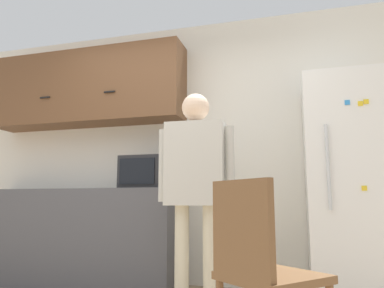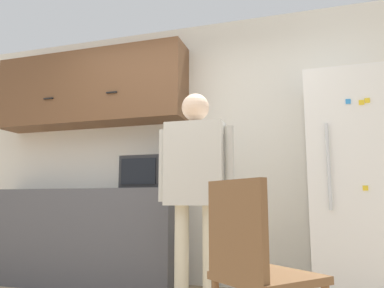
{
  "view_description": "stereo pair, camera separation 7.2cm",
  "coord_description": "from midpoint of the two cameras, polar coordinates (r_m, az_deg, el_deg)",
  "views": [
    {
      "loc": [
        1.09,
        -1.84,
        0.8
      ],
      "look_at": [
        0.28,
        1.01,
        1.27
      ],
      "focal_mm": 35.0,
      "sensor_mm": 36.0,
      "label": 1
    },
    {
      "loc": [
        1.15,
        -1.82,
        0.8
      ],
      "look_at": [
        0.28,
        1.01,
        1.27
      ],
      "focal_mm": 35.0,
      "sensor_mm": 36.0,
      "label": 2
    }
  ],
  "objects": [
    {
      "name": "microwave",
      "position": [
        3.65,
        -7.09,
        -4.35
      ],
      "size": [
        0.49,
        0.4,
        0.31
      ],
      "color": "#232326",
      "rests_on": "counter"
    },
    {
      "name": "person",
      "position": [
        2.91,
        -0.14,
        -4.69
      ],
      "size": [
        0.61,
        0.23,
        1.66
      ],
      "rotation": [
        0.0,
        0.0,
        0.01
      ],
      "color": "beige",
      "rests_on": "ground_plane"
    },
    {
      "name": "counter",
      "position": [
        4.06,
        -18.04,
        -13.22
      ],
      "size": [
        2.19,
        0.59,
        0.93
      ],
      "color": "#4C4C51",
      "rests_on": "ground_plane"
    },
    {
      "name": "back_wall",
      "position": [
        3.91,
        -1.07,
        -0.87
      ],
      "size": [
        6.0,
        0.06,
        2.7
      ],
      "color": "silver",
      "rests_on": "ground_plane"
    },
    {
      "name": "upper_cabinets",
      "position": [
        4.32,
        -16.19,
        8.06
      ],
      "size": [
        2.19,
        0.39,
        0.8
      ],
      "color": "brown"
    },
    {
      "name": "refrigerator",
      "position": [
        3.34,
        22.38,
        -6.21
      ],
      "size": [
        0.69,
        0.73,
        1.84
      ],
      "color": "white",
      "rests_on": "ground_plane"
    },
    {
      "name": "chair",
      "position": [
        1.97,
        9.24,
        -17.55
      ],
      "size": [
        0.62,
        0.62,
        0.91
      ],
      "rotation": [
        0.0,
        0.0,
        2.43
      ],
      "color": "brown",
      "rests_on": "ground_plane"
    }
  ]
}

